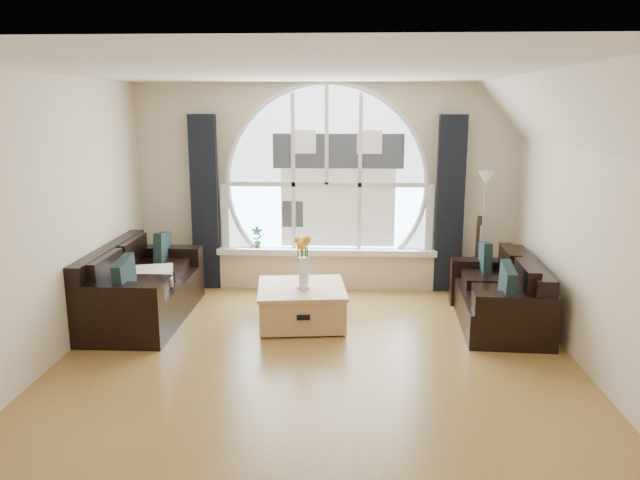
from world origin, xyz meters
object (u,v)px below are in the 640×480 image
at_px(sofa_right, 499,290).
at_px(guitar, 476,255).
at_px(floor_lamp, 483,234).
at_px(sofa_left, 142,285).
at_px(potted_plant, 257,237).
at_px(coffee_chest, 302,303).
at_px(vase_flowers, 304,254).

xyz_separation_m(sofa_right, guitar, (-0.04, 1.10, 0.13)).
xyz_separation_m(sofa_right, floor_lamp, (0.03, 1.12, 0.40)).
bearing_deg(sofa_left, sofa_right, 0.28).
distance_m(floor_lamp, potted_plant, 2.94).
distance_m(sofa_right, coffee_chest, 2.21).
height_order(sofa_right, guitar, guitar).
height_order(vase_flowers, potted_plant, vase_flowers).
bearing_deg(vase_flowers, sofa_right, 3.51).
xyz_separation_m(vase_flowers, floor_lamp, (2.20, 1.25, -0.02)).
distance_m(coffee_chest, guitar, 2.48).
relative_size(coffee_chest, vase_flowers, 1.37).
bearing_deg(sofa_right, potted_plant, 159.09).
height_order(sofa_right, floor_lamp, floor_lamp).
bearing_deg(vase_flowers, sofa_left, 176.11).
xyz_separation_m(sofa_left, potted_plant, (1.13, 1.30, 0.29)).
xyz_separation_m(sofa_left, floor_lamp, (4.06, 1.13, 0.40)).
relative_size(vase_flowers, floor_lamp, 0.44).
xyz_separation_m(guitar, potted_plant, (-2.85, 0.20, 0.16)).
bearing_deg(vase_flowers, coffee_chest, 120.09).
height_order(floor_lamp, guitar, floor_lamp).
xyz_separation_m(sofa_right, potted_plant, (-2.90, 1.30, 0.29)).
relative_size(sofa_left, vase_flowers, 2.74).
bearing_deg(floor_lamp, potted_plant, 176.55).
height_order(sofa_right, coffee_chest, sofa_right).
bearing_deg(guitar, vase_flowers, -137.50).
xyz_separation_m(sofa_right, coffee_chest, (-2.20, -0.08, -0.16)).
height_order(vase_flowers, guitar, vase_flowers).
bearing_deg(coffee_chest, guitar, 22.15).
relative_size(sofa_left, potted_plant, 6.68).
xyz_separation_m(sofa_right, vase_flowers, (-2.17, -0.13, 0.42)).
distance_m(sofa_right, vase_flowers, 2.21).
distance_m(sofa_right, potted_plant, 3.19).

